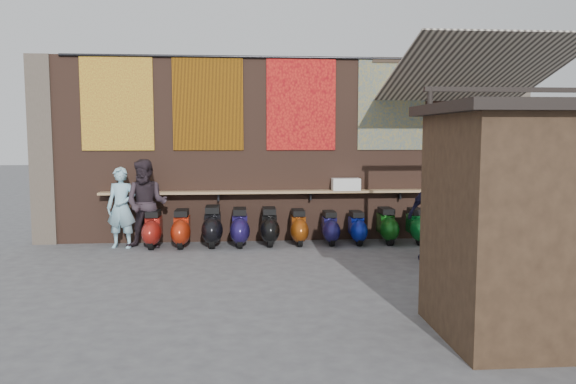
% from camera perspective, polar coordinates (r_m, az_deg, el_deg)
% --- Properties ---
extents(ground, '(70.00, 70.00, 0.00)m').
position_cam_1_polar(ground, '(10.04, 1.14, -7.60)').
color(ground, '#474749').
rests_on(ground, ground).
extents(brick_wall, '(10.00, 0.40, 4.00)m').
position_cam_1_polar(brick_wall, '(12.45, -0.15, 4.31)').
color(brick_wall, brown).
rests_on(brick_wall, ground).
extents(pier_left, '(0.50, 0.50, 4.00)m').
position_cam_1_polar(pier_left, '(13.09, -23.52, 3.90)').
color(pier_left, '#4C4238').
rests_on(pier_left, ground).
extents(pier_right, '(0.50, 0.50, 4.00)m').
position_cam_1_polar(pier_right, '(13.89, 21.82, 4.05)').
color(pier_right, '#4C4238').
rests_on(pier_right, ground).
extents(eating_counter, '(8.00, 0.32, 0.05)m').
position_cam_1_polar(eating_counter, '(12.14, -0.01, 0.02)').
color(eating_counter, '#9E7A51').
rests_on(eating_counter, brick_wall).
extents(shelf_box, '(0.60, 0.29, 0.26)m').
position_cam_1_polar(shelf_box, '(12.27, 5.91, 0.78)').
color(shelf_box, white).
rests_on(shelf_box, eating_counter).
extents(tapestry_redgold, '(1.50, 0.02, 2.00)m').
position_cam_1_polar(tapestry_redgold, '(12.47, -16.98, 8.66)').
color(tapestry_redgold, '#9C3616').
rests_on(tapestry_redgold, brick_wall).
extents(tapestry_sun, '(1.50, 0.02, 2.00)m').
position_cam_1_polar(tapestry_sun, '(12.22, -8.13, 8.91)').
color(tapestry_sun, '#B9680A').
rests_on(tapestry_sun, brick_wall).
extents(tapestry_orange, '(1.50, 0.02, 2.00)m').
position_cam_1_polar(tapestry_orange, '(12.28, 1.35, 8.96)').
color(tapestry_orange, red).
rests_on(tapestry_orange, brick_wall).
extents(tapestry_multi, '(1.50, 0.02, 2.00)m').
position_cam_1_polar(tapestry_multi, '(12.65, 10.50, 8.77)').
color(tapestry_multi, '#244F87').
rests_on(tapestry_multi, brick_wall).
extents(hang_rail, '(9.50, 0.06, 0.06)m').
position_cam_1_polar(hang_rail, '(12.33, -0.06, 13.52)').
color(hang_rail, black).
rests_on(hang_rail, brick_wall).
extents(scooter_stool_0, '(0.36, 0.80, 0.76)m').
position_cam_1_polar(scooter_stool_0, '(11.99, -13.55, -3.70)').
color(scooter_stool_0, maroon).
rests_on(scooter_stool_0, ground).
extents(scooter_stool_1, '(0.37, 0.81, 0.77)m').
position_cam_1_polar(scooter_stool_1, '(11.90, -10.76, -3.68)').
color(scooter_stool_1, '#AE260D').
rests_on(scooter_stool_1, ground).
extents(scooter_stool_2, '(0.40, 0.88, 0.84)m').
position_cam_1_polar(scooter_stool_2, '(11.90, -7.66, -3.47)').
color(scooter_stool_2, black).
rests_on(scooter_stool_2, ground).
extents(scooter_stool_3, '(0.37, 0.83, 0.79)m').
position_cam_1_polar(scooter_stool_3, '(11.83, -4.91, -3.61)').
color(scooter_stool_3, '#1C1349').
rests_on(scooter_stool_3, ground).
extents(scooter_stool_4, '(0.37, 0.83, 0.78)m').
position_cam_1_polar(scooter_stool_4, '(11.92, -1.91, -3.53)').
color(scooter_stool_4, black).
rests_on(scooter_stool_4, ground).
extents(scooter_stool_5, '(0.35, 0.78, 0.74)m').
position_cam_1_polar(scooter_stool_5, '(11.96, 1.08, -3.61)').
color(scooter_stool_5, '#81370B').
rests_on(scooter_stool_5, ground).
extents(scooter_stool_6, '(0.33, 0.74, 0.70)m').
position_cam_1_polar(scooter_stool_6, '(12.04, 4.28, -3.65)').
color(scooter_stool_6, '#1B1854').
rests_on(scooter_stool_6, ground).
extents(scooter_stool_7, '(0.33, 0.73, 0.70)m').
position_cam_1_polar(scooter_stool_7, '(12.11, 7.02, -3.63)').
color(scooter_stool_7, navy).
rests_on(scooter_stool_7, ground).
extents(scooter_stool_8, '(0.36, 0.80, 0.76)m').
position_cam_1_polar(scooter_stool_8, '(12.28, 10.00, -3.41)').
color(scooter_stool_8, '#0D440F').
rests_on(scooter_stool_8, ground).
extents(scooter_stool_9, '(0.35, 0.78, 0.74)m').
position_cam_1_polar(scooter_stool_9, '(12.43, 12.94, -3.39)').
color(scooter_stool_9, '#0E6225').
rests_on(scooter_stool_9, ground).
extents(diner_left, '(0.67, 0.50, 1.67)m').
position_cam_1_polar(diner_left, '(12.05, -16.56, -1.53)').
color(diner_left, '#94C7D8').
rests_on(diner_left, ground).
extents(diner_right, '(0.99, 0.82, 1.84)m').
position_cam_1_polar(diner_right, '(11.87, -14.19, -1.18)').
color(diner_right, '#2F242B').
rests_on(diner_right, ground).
extents(shopper_navy, '(1.09, 0.62, 1.75)m').
position_cam_1_polar(shopper_navy, '(10.67, 14.58, -2.20)').
color(shopper_navy, black).
rests_on(shopper_navy, ground).
extents(shopper_tan, '(0.92, 0.76, 1.61)m').
position_cam_1_polar(shopper_tan, '(10.62, 15.95, -2.65)').
color(shopper_tan, '#8B6958').
rests_on(shopper_tan, ground).
extents(market_stall, '(2.38, 1.79, 2.57)m').
position_cam_1_polar(market_stall, '(7.08, 24.71, -3.24)').
color(market_stall, black).
rests_on(market_stall, ground).
extents(stall_roof, '(2.67, 2.06, 0.12)m').
position_cam_1_polar(stall_roof, '(7.01, 25.18, 7.67)').
color(stall_roof, black).
rests_on(stall_roof, market_stall).
extents(stall_sign, '(1.20, 0.05, 0.50)m').
position_cam_1_polar(stall_sign, '(7.83, 21.62, 1.96)').
color(stall_sign, gold).
rests_on(stall_sign, market_stall).
extents(stall_shelf, '(1.97, 0.11, 0.06)m').
position_cam_1_polar(stall_shelf, '(7.94, 21.37, -4.70)').
color(stall_shelf, '#473321').
rests_on(stall_shelf, market_stall).
extents(awning_canvas, '(3.20, 3.28, 0.97)m').
position_cam_1_polar(awning_canvas, '(11.60, 18.51, 11.57)').
color(awning_canvas, beige).
rests_on(awning_canvas, brick_wall).
extents(awning_ledger, '(3.30, 0.08, 0.12)m').
position_cam_1_polar(awning_ledger, '(13.11, 15.75, 12.71)').
color(awning_ledger, '#33261C').
rests_on(awning_ledger, brick_wall).
extents(awning_header, '(3.00, 0.08, 0.08)m').
position_cam_1_polar(awning_header, '(10.20, 21.81, 9.63)').
color(awning_header, black).
rests_on(awning_header, awning_post_left).
extents(awning_post_left, '(0.09, 0.09, 3.10)m').
position_cam_1_polar(awning_post_left, '(9.66, 14.02, 1.02)').
color(awning_post_left, black).
rests_on(awning_post_left, ground).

